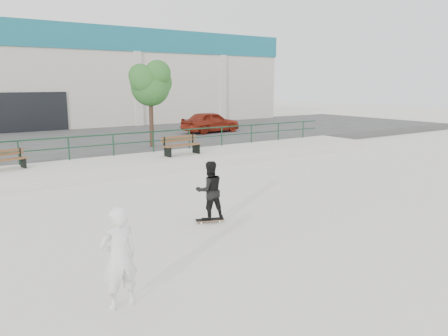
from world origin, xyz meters
TOP-DOWN VIEW (x-y plane):
  - ground at (0.00, 0.00)m, footprint 120.00×120.00m
  - ledge at (0.00, 9.50)m, footprint 30.00×3.00m
  - parking_strip at (0.00, 18.00)m, footprint 60.00×14.00m
  - railing at (-0.00, 10.80)m, footprint 28.00×0.06m
  - commercial_building at (-0.00, 31.99)m, footprint 44.20×16.33m
  - bench_left at (-3.68, 9.98)m, footprint 1.76×0.83m
  - bench_right at (3.75, 9.36)m, footprint 1.97×0.75m
  - tree at (3.82, 12.65)m, footprint 2.51×2.23m
  - red_car at (10.02, 16.61)m, footprint 4.30×2.03m
  - skateboard at (0.22, 1.38)m, footprint 0.80×0.45m
  - standing_skater at (0.22, 1.38)m, footprint 0.90×0.76m
  - seated_skater at (-3.55, -1.67)m, footprint 0.66×0.45m

SIDE VIEW (x-z plane):
  - ground at x=0.00m, z-range 0.00..0.00m
  - skateboard at x=0.22m, z-range 0.03..0.12m
  - ledge at x=0.00m, z-range 0.00..0.50m
  - parking_strip at x=0.00m, z-range 0.00..0.50m
  - bench_left at x=-3.68m, z-range 0.50..1.28m
  - seated_skater at x=-3.55m, z-range 0.00..1.79m
  - standing_skater at x=0.22m, z-range 0.09..1.72m
  - bench_right at x=3.75m, z-range 0.50..1.38m
  - red_car at x=10.02m, z-range 0.50..1.92m
  - railing at x=0.00m, z-range 0.73..1.76m
  - tree at x=3.82m, z-range 1.61..6.07m
  - commercial_building at x=0.00m, z-range 0.58..8.58m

